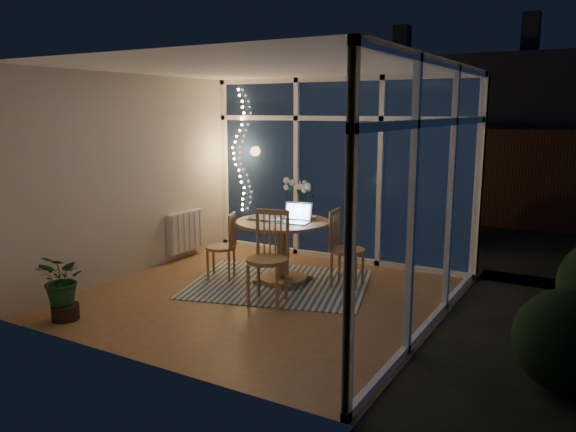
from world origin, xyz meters
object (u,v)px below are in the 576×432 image
object	(u,v)px
chair_left	(221,246)
potted_plant	(63,284)
laptop	(294,212)
chair_front	(267,258)
chair_right	(348,248)
flower_vase	(298,208)
dining_table	(283,252)

from	to	relation	value
chair_left	potted_plant	bearing A→B (deg)	-37.42
laptop	chair_front	bearing A→B (deg)	-92.84
potted_plant	chair_right	bearing A→B (deg)	50.22
laptop	chair_left	bearing A→B (deg)	-174.70
chair_left	potted_plant	size ratio (longest dim) A/B	1.15
laptop	flower_vase	size ratio (longest dim) A/B	1.68
chair_left	chair_right	world-z (taller)	chair_right
chair_left	flower_vase	size ratio (longest dim) A/B	4.16
dining_table	chair_left	distance (m)	0.81
chair_left	dining_table	bearing A→B (deg)	86.76
dining_table	flower_vase	xyz separation A→B (m)	(0.01, 0.37, 0.50)
chair_right	chair_front	bearing A→B (deg)	146.76
chair_right	laptop	bearing A→B (deg)	109.97
flower_vase	potted_plant	xyz separation A→B (m)	(-1.32, -2.61, -0.52)
chair_front	laptop	distance (m)	0.83
chair_front	potted_plant	size ratio (longest dim) A/B	1.39
flower_vase	potted_plant	world-z (taller)	flower_vase
chair_left	flower_vase	bearing A→B (deg)	106.80
dining_table	chair_left	size ratio (longest dim) A/B	1.33
chair_right	flower_vase	world-z (taller)	flower_vase
dining_table	flower_vase	distance (m)	0.62
dining_table	laptop	world-z (taller)	laptop
chair_left	laptop	distance (m)	1.10
laptop	chair_right	bearing A→B (deg)	18.37
chair_front	laptop	size ratio (longest dim) A/B	3.00
flower_vase	laptop	bearing A→B (deg)	-66.85
laptop	flower_vase	distance (m)	0.44
chair_front	laptop	world-z (taller)	chair_front
flower_vase	chair_front	bearing A→B (deg)	-78.05
chair_left	laptop	world-z (taller)	laptop
dining_table	chair_right	distance (m)	0.82
potted_plant	dining_table	bearing A→B (deg)	59.82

